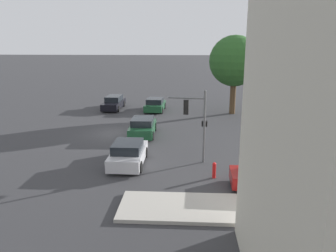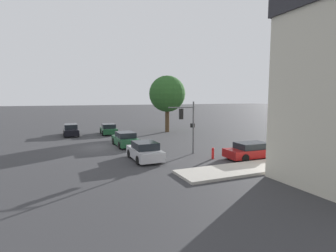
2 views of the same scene
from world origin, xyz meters
name	(u,v)px [view 2 (image 2 of 2)]	position (x,y,z in m)	size (l,w,h in m)	color
ground_plane	(102,147)	(0.00, 0.00, 0.00)	(300.00, 300.00, 0.00)	#333335
street_tree	(167,94)	(-8.15, 10.55, 5.40)	(5.13, 5.13, 7.99)	#4C3823
traffic_signal	(187,120)	(6.20, 6.30, 2.97)	(0.48, 2.46, 4.55)	#515456
crossing_car_0	(109,129)	(-9.06, 2.36, 0.66)	(4.12, 2.15, 1.39)	#194728
crossing_car_1	(145,151)	(6.93, 2.22, 0.69)	(4.13, 2.03, 1.46)	#B7B7BC
crossing_car_2	(71,130)	(-9.82, -2.36, 0.69)	(4.79, 1.93, 1.46)	black
crossing_car_3	(125,139)	(0.48, 2.27, 0.70)	(4.34, 2.02, 1.45)	#194728
parked_car_0	(253,151)	(9.82, 10.40, 0.63)	(2.09, 4.73, 1.30)	maroon
parked_car_1	(304,145)	(9.72, 16.35, 0.65)	(1.96, 4.52, 1.38)	#4C5156
fire_hydrant	(213,153)	(8.72, 7.34, 0.49)	(0.22, 0.22, 0.92)	red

